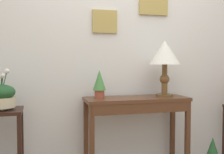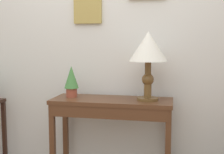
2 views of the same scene
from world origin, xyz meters
name	(u,v)px [view 1 (image 1 of 2)]	position (x,y,z in m)	size (l,w,h in m)	color
back_wall_with_art	(119,40)	(0.00, 1.37, 1.40)	(9.00, 0.13, 2.80)	silver
console_table	(137,110)	(0.11, 1.06, 0.67)	(1.06, 0.40, 0.79)	#56331E
table_lamp	(165,56)	(0.42, 1.08, 1.22)	(0.33, 0.33, 0.59)	brown
potted_plant_on_console	(99,83)	(-0.27, 1.11, 0.95)	(0.13, 0.13, 0.29)	#9E4733
pedestal_stand_left	(2,150)	(-1.20, 1.04, 0.37)	(0.37, 0.37, 0.73)	black
planter_bowl_wide_left	(1,96)	(-1.20, 1.04, 0.86)	(0.26, 0.26, 0.40)	beige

